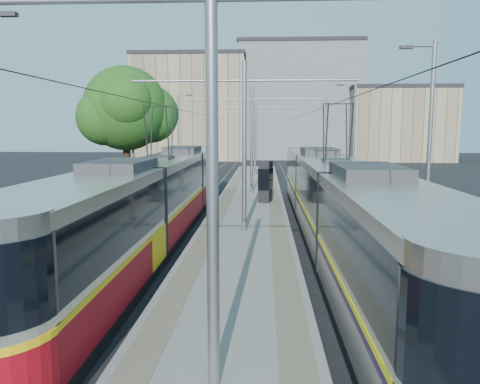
{
  "coord_description": "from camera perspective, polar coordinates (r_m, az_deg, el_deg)",
  "views": [
    {
      "loc": [
        0.81,
        -11.33,
        4.56
      ],
      "look_at": [
        -0.3,
        10.5,
        1.6
      ],
      "focal_mm": 35.0,
      "sensor_mm": 36.0,
      "label": 1
    }
  ],
  "objects": [
    {
      "name": "track_arrow",
      "position": [
        10.47,
        -23.68,
        -18.75
      ],
      "size": [
        1.2,
        5.0,
        0.01
      ],
      "primitive_type": "cube",
      "color": "silver",
      "rests_on": "ground"
    },
    {
      "name": "tactile_strip_right",
      "position": [
        28.66,
        4.17,
        -0.85
      ],
      "size": [
        0.7,
        50.0,
        0.01
      ],
      "primitive_type": "cube",
      "color": "gray",
      "rests_on": "platform"
    },
    {
      "name": "ground",
      "position": [
        12.24,
        -1.13,
        -14.16
      ],
      "size": [
        160.0,
        160.0,
        0.0
      ],
      "primitive_type": "plane",
      "color": "black",
      "rests_on": "ground"
    },
    {
      "name": "catenary",
      "position": [
        25.5,
        1.11,
        7.63
      ],
      "size": [
        9.2,
        70.0,
        7.0
      ],
      "color": "gray",
      "rests_on": "platform"
    },
    {
      "name": "building_centre",
      "position": [
        75.62,
        6.98,
        10.8
      ],
      "size": [
        18.36,
        14.28,
        17.4
      ],
      "color": "gray",
      "rests_on": "ground"
    },
    {
      "name": "tram_right",
      "position": [
        18.58,
        11.52,
        -0.8
      ],
      "size": [
        2.43,
        27.91,
        5.5
      ],
      "color": "black",
      "rests_on": "ground"
    },
    {
      "name": "platform",
      "position": [
        28.68,
        1.27,
        -1.13
      ],
      "size": [
        4.0,
        50.0,
        0.3
      ],
      "primitive_type": "cube",
      "color": "gray",
      "rests_on": "ground"
    },
    {
      "name": "tactile_strip_left",
      "position": [
        28.74,
        -1.62,
        -0.81
      ],
      "size": [
        0.7,
        50.0,
        0.01
      ],
      "primitive_type": "cube",
      "color": "gray",
      "rests_on": "platform"
    },
    {
      "name": "shelter",
      "position": [
        27.37,
        3.14,
        1.4
      ],
      "size": [
        0.9,
        1.21,
        2.4
      ],
      "rotation": [
        0.0,
        0.0,
        -0.23
      ],
      "color": "black",
      "rests_on": "platform"
    },
    {
      "name": "rails",
      "position": [
        28.7,
        1.27,
        -1.4
      ],
      "size": [
        8.71,
        70.0,
        0.03
      ],
      "color": "gray",
      "rests_on": "ground"
    },
    {
      "name": "tram_left",
      "position": [
        20.34,
        -9.64,
        -0.45
      ],
      "size": [
        2.43,
        27.79,
        5.5
      ],
      "color": "black",
      "rests_on": "ground"
    },
    {
      "name": "building_right",
      "position": [
        71.94,
        18.57,
        7.87
      ],
      "size": [
        14.28,
        10.2,
        10.5
      ],
      "color": "tan",
      "rests_on": "ground"
    },
    {
      "name": "building_left",
      "position": [
        72.21,
        -5.78,
        10.12
      ],
      "size": [
        16.32,
        12.24,
        15.27
      ],
      "color": "tan",
      "rests_on": "ground"
    },
    {
      "name": "street_lamps",
      "position": [
        32.34,
        1.5,
        7.04
      ],
      "size": [
        15.18,
        38.22,
        8.0
      ],
      "color": "gray",
      "rests_on": "ground"
    },
    {
      "name": "tree",
      "position": [
        30.86,
        -13.05,
        9.68
      ],
      "size": [
        5.83,
        5.39,
        8.47
      ],
      "color": "#382314",
      "rests_on": "ground"
    }
  ]
}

